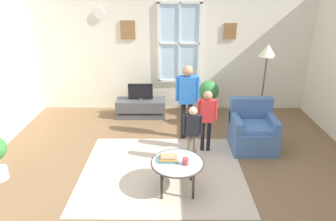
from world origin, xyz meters
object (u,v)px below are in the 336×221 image
at_px(coffee_table, 177,164).
at_px(person_red_shirt, 207,114).
at_px(cup, 185,161).
at_px(remote_near_books, 175,159).
at_px(television, 140,91).
at_px(person_blue_shirt, 187,94).
at_px(armchair, 252,131).
at_px(book_stack, 168,158).
at_px(person_black_shirt, 192,128).
at_px(potted_plant_by_window, 209,93).
at_px(tv_stand, 141,108).
at_px(floor_lamp, 267,60).

distance_m(coffee_table, person_red_shirt, 1.26).
distance_m(cup, remote_near_books, 0.19).
bearing_deg(remote_near_books, television, 105.88).
bearing_deg(person_blue_shirt, cup, -93.57).
distance_m(armchair, remote_near_books, 1.82).
height_order(book_stack, person_black_shirt, person_black_shirt).
height_order(television, potted_plant_by_window, potted_plant_by_window).
bearing_deg(coffee_table, tv_stand, 106.02).
bearing_deg(person_black_shirt, television, 117.95).
xyz_separation_m(person_red_shirt, person_blue_shirt, (-0.31, 0.49, 0.19)).
relative_size(tv_stand, remote_near_books, 7.74).
relative_size(television, potted_plant_by_window, 0.66).
distance_m(person_blue_shirt, potted_plant_by_window, 1.27).
bearing_deg(potted_plant_by_window, person_blue_shirt, -116.59).
bearing_deg(person_black_shirt, potted_plant_by_window, 75.72).
bearing_deg(tv_stand, floor_lamp, -17.72).
bearing_deg(tv_stand, cup, -72.14).
bearing_deg(person_red_shirt, coffee_table, -115.45).
bearing_deg(book_stack, person_red_shirt, 58.24).
height_order(cup, potted_plant_by_window, potted_plant_by_window).
distance_m(cup, person_blue_shirt, 1.70).
xyz_separation_m(coffee_table, remote_near_books, (-0.03, 0.07, 0.04)).
relative_size(book_stack, potted_plant_by_window, 0.33).
bearing_deg(armchair, book_stack, -142.03).
height_order(book_stack, potted_plant_by_window, potted_plant_by_window).
bearing_deg(tv_stand, coffee_table, -73.98).
xyz_separation_m(cup, person_red_shirt, (0.42, 1.16, 0.20)).
bearing_deg(potted_plant_by_window, television, -177.32).
relative_size(coffee_table, remote_near_books, 5.40).
bearing_deg(tv_stand, remote_near_books, -74.14).
bearing_deg(person_blue_shirt, person_black_shirt, -87.20).
distance_m(person_blue_shirt, person_black_shirt, 0.92).
relative_size(armchair, potted_plant_by_window, 1.07).
height_order(cup, floor_lamp, floor_lamp).
bearing_deg(coffee_table, book_stack, 158.66).
bearing_deg(floor_lamp, cup, -129.38).
height_order(tv_stand, cup, cup).
relative_size(person_blue_shirt, potted_plant_by_window, 1.75).
relative_size(cup, person_black_shirt, 0.10).
bearing_deg(person_blue_shirt, remote_near_books, -98.89).
distance_m(tv_stand, potted_plant_by_window, 1.55).
relative_size(remote_near_books, potted_plant_by_window, 0.17).
bearing_deg(television, cup, -72.12).
relative_size(armchair, person_black_shirt, 0.87).
height_order(cup, person_black_shirt, person_black_shirt).
relative_size(tv_stand, person_black_shirt, 1.09).
bearing_deg(potted_plant_by_window, remote_near_books, -106.67).
height_order(book_stack, person_red_shirt, person_red_shirt).
relative_size(armchair, person_red_shirt, 0.77).
bearing_deg(book_stack, remote_near_books, 9.60).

